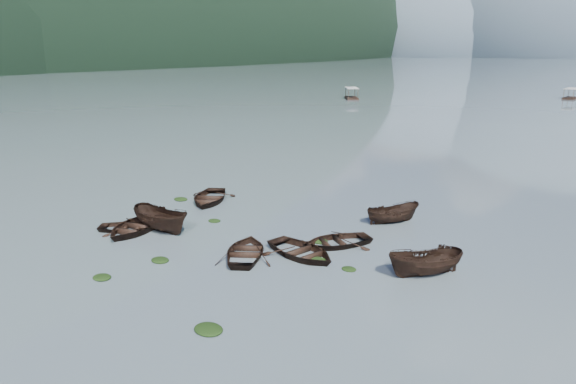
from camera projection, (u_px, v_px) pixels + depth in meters
The scene contains 22 objects.
ground_plane at pixel (158, 282), 26.30m from camera, with size 2400.00×2400.00×0.00m, color slate.
left_ridge_far at pixel (6, 61), 483.32m from camera, with size 560.00×1400.00×380.00m, color black.
haze_mtn_a at pixel (449, 55), 885.48m from camera, with size 520.00×520.00×280.00m, color #475666.
rowboat_0 at pixel (136, 231), 33.67m from camera, with size 3.63×5.08×1.05m, color black.
rowboat_1 at pixel (129, 230), 33.82m from camera, with size 2.79×3.90×0.81m, color black.
rowboat_2 at pixel (162, 231), 33.69m from camera, with size 1.83×4.86×1.88m, color black.
rowboat_3 at pixel (247, 256), 29.66m from camera, with size 3.22×4.51×0.93m, color black.
rowboat_4 at pixel (301, 256), 29.59m from camera, with size 3.41×4.77×0.99m, color black.
rowboat_5 at pixel (425, 275), 27.07m from camera, with size 1.63×4.32×1.67m, color black.
rowboat_6 at pixel (209, 202), 40.07m from camera, with size 3.59×5.02×1.04m, color black.
rowboat_7 at pixel (336, 245), 31.25m from camera, with size 3.15×4.41×0.91m, color black.
rowboat_8 at pixel (392, 222), 35.30m from camera, with size 1.48×3.94×1.52m, color black.
weed_clump_0 at pixel (102, 278), 26.73m from camera, with size 1.05×0.86×0.23m, color black.
weed_clump_1 at pixel (160, 261), 28.88m from camera, with size 1.10×0.88×0.24m, color black.
weed_clump_2 at pixel (209, 331), 21.75m from camera, with size 1.33×1.07×0.29m, color black.
weed_clump_3 at pixel (349, 270), 27.77m from camera, with size 0.83×0.70×0.18m, color black.
weed_clump_4 at pixel (318, 261), 28.93m from camera, with size 1.04×0.82×0.21m, color black.
weed_clump_5 at pixel (181, 200), 40.50m from camera, with size 1.16×0.94×0.25m, color black.
weed_clump_6 at pixel (214, 221), 35.52m from camera, with size 0.91×0.76×0.19m, color black.
weed_clump_7 at pixel (320, 242), 31.72m from camera, with size 1.09×0.87×0.24m, color black.
pontoon_left at pixel (352, 99), 121.26m from camera, with size 2.69×6.46×2.47m, color black, non-canonical shape.
pontoon_centre at pixel (570, 99), 121.02m from camera, with size 2.54×6.10×2.34m, color black, non-canonical shape.
Camera 1 is at (18.93, -16.28, 11.57)m, focal length 32.00 mm.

